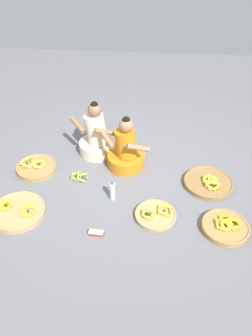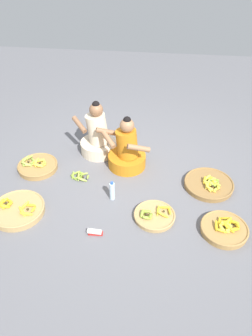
{
  "view_description": "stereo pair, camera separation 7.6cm",
  "coord_description": "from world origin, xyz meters",
  "px_view_note": "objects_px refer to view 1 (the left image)",
  "views": [
    {
      "loc": [
        0.3,
        -3.3,
        2.81
      ],
      "look_at": [
        0.0,
        -0.2,
        0.35
      ],
      "focal_mm": 34.79,
      "sensor_mm": 36.0,
      "label": 1
    },
    {
      "loc": [
        0.37,
        -3.29,
        2.81
      ],
      "look_at": [
        0.0,
        -0.2,
        0.35
      ],
      "focal_mm": 34.79,
      "sensor_mm": 36.0,
      "label": 2
    }
  ],
  "objects_px": {
    "banana_basket_back_left": "(155,215)",
    "packet_carton_stack": "(97,233)",
    "loose_bananas_front_left": "(79,177)",
    "vendor_woman_front": "(126,151)",
    "banana_basket_back_right": "(18,211)",
    "banana_basket_front_center": "(36,167)",
    "banana_basket_front_right": "(225,227)",
    "banana_basket_back_center": "(209,183)",
    "water_bottle": "(112,191)",
    "vendor_woman_behind": "(96,137)"
  },
  "relations": [
    {
      "from": "banana_basket_back_left",
      "to": "packet_carton_stack",
      "type": "relative_size",
      "value": 2.82
    },
    {
      "from": "loose_bananas_front_left",
      "to": "vendor_woman_front",
      "type": "bearing_deg",
      "value": 29.29
    },
    {
      "from": "banana_basket_back_right",
      "to": "banana_basket_front_center",
      "type": "bearing_deg",
      "value": 93.11
    },
    {
      "from": "banana_basket_back_left",
      "to": "banana_basket_front_right",
      "type": "distance_m",
      "value": 0.79
    },
    {
      "from": "banana_basket_back_center",
      "to": "water_bottle",
      "type": "height_order",
      "value": "water_bottle"
    },
    {
      "from": "banana_basket_front_center",
      "to": "water_bottle",
      "type": "xyz_separation_m",
      "value": [
        1.12,
        -0.47,
        0.08
      ]
    },
    {
      "from": "banana_basket_back_left",
      "to": "banana_basket_back_right",
      "type": "relative_size",
      "value": 0.77
    },
    {
      "from": "banana_basket_back_left",
      "to": "banana_basket_front_center",
      "type": "height_order",
      "value": "banana_basket_front_center"
    },
    {
      "from": "banana_basket_back_center",
      "to": "water_bottle",
      "type": "relative_size",
      "value": 2.39
    },
    {
      "from": "vendor_woman_behind",
      "to": "water_bottle",
      "type": "relative_size",
      "value": 3.11
    },
    {
      "from": "banana_basket_front_right",
      "to": "loose_bananas_front_left",
      "type": "height_order",
      "value": "banana_basket_front_right"
    },
    {
      "from": "banana_basket_back_center",
      "to": "banana_basket_front_right",
      "type": "distance_m",
      "value": 0.76
    },
    {
      "from": "water_bottle",
      "to": "packet_carton_stack",
      "type": "bearing_deg",
      "value": -99.96
    },
    {
      "from": "banana_basket_front_center",
      "to": "packet_carton_stack",
      "type": "distance_m",
      "value": 1.46
    },
    {
      "from": "water_bottle",
      "to": "packet_carton_stack",
      "type": "xyz_separation_m",
      "value": [
        -0.1,
        -0.59,
        -0.09
      ]
    },
    {
      "from": "banana_basket_front_center",
      "to": "banana_basket_front_right",
      "type": "bearing_deg",
      "value": -19.19
    },
    {
      "from": "vendor_woman_front",
      "to": "packet_carton_stack",
      "type": "height_order",
      "value": "vendor_woman_front"
    },
    {
      "from": "banana_basket_back_left",
      "to": "banana_basket_front_center",
      "type": "xyz_separation_m",
      "value": [
        -1.65,
        0.73,
        0.01
      ]
    },
    {
      "from": "vendor_woman_behind",
      "to": "packet_carton_stack",
      "type": "bearing_deg",
      "value": -80.79
    },
    {
      "from": "packet_carton_stack",
      "to": "banana_basket_back_center",
      "type": "bearing_deg",
      "value": 36.15
    },
    {
      "from": "vendor_woman_front",
      "to": "water_bottle",
      "type": "height_order",
      "value": "vendor_woman_front"
    },
    {
      "from": "vendor_woman_front",
      "to": "banana_basket_front_center",
      "type": "distance_m",
      "value": 1.25
    },
    {
      "from": "banana_basket_front_right",
      "to": "packet_carton_stack",
      "type": "distance_m",
      "value": 1.44
    },
    {
      "from": "loose_bananas_front_left",
      "to": "banana_basket_front_right",
      "type": "bearing_deg",
      "value": -21.95
    },
    {
      "from": "banana_basket_back_left",
      "to": "water_bottle",
      "type": "xyz_separation_m",
      "value": [
        -0.54,
        0.26,
        0.09
      ]
    },
    {
      "from": "vendor_woman_behind",
      "to": "vendor_woman_front",
      "type": "bearing_deg",
      "value": -31.36
    },
    {
      "from": "vendor_woman_behind",
      "to": "banana_basket_back_center",
      "type": "height_order",
      "value": "vendor_woman_behind"
    },
    {
      "from": "banana_basket_back_center",
      "to": "banana_basket_front_right",
      "type": "relative_size",
      "value": 1.2
    },
    {
      "from": "banana_basket_back_left",
      "to": "banana_basket_front_right",
      "type": "xyz_separation_m",
      "value": [
        0.78,
        -0.12,
        0.01
      ]
    },
    {
      "from": "banana_basket_front_center",
      "to": "banana_basket_back_right",
      "type": "bearing_deg",
      "value": -86.89
    },
    {
      "from": "banana_basket_back_left",
      "to": "water_bottle",
      "type": "relative_size",
      "value": 1.83
    },
    {
      "from": "loose_bananas_front_left",
      "to": "vendor_woman_behind",
      "type": "bearing_deg",
      "value": 76.93
    },
    {
      "from": "banana_basket_back_left",
      "to": "banana_basket_front_right",
      "type": "bearing_deg",
      "value": -8.67
    },
    {
      "from": "banana_basket_front_right",
      "to": "packet_carton_stack",
      "type": "relative_size",
      "value": 3.07
    },
    {
      "from": "banana_basket_back_center",
      "to": "packet_carton_stack",
      "type": "relative_size",
      "value": 3.69
    },
    {
      "from": "banana_basket_front_center",
      "to": "banana_basket_front_right",
      "type": "height_order",
      "value": "banana_basket_front_center"
    },
    {
      "from": "banana_basket_back_right",
      "to": "packet_carton_stack",
      "type": "xyz_separation_m",
      "value": [
        0.97,
        -0.22,
        -0.02
      ]
    },
    {
      "from": "packet_carton_stack",
      "to": "loose_bananas_front_left",
      "type": "bearing_deg",
      "value": 112.75
    },
    {
      "from": "vendor_woman_front",
      "to": "banana_basket_back_left",
      "type": "xyz_separation_m",
      "value": [
        0.44,
        -0.95,
        -0.21
      ]
    },
    {
      "from": "loose_bananas_front_left",
      "to": "water_bottle",
      "type": "relative_size",
      "value": 1.02
    },
    {
      "from": "packet_carton_stack",
      "to": "water_bottle",
      "type": "bearing_deg",
      "value": 80.04
    },
    {
      "from": "banana_basket_back_right",
      "to": "banana_basket_back_center",
      "type": "xyz_separation_m",
      "value": [
        2.28,
        0.74,
        -0.01
      ]
    },
    {
      "from": "banana_basket_front_center",
      "to": "banana_basket_back_left",
      "type": "bearing_deg",
      "value": -23.77
    },
    {
      "from": "banana_basket_back_right",
      "to": "banana_basket_back_center",
      "type": "relative_size",
      "value": 1.0
    },
    {
      "from": "banana_basket_front_center",
      "to": "packet_carton_stack",
      "type": "height_order",
      "value": "banana_basket_front_center"
    },
    {
      "from": "banana_basket_back_right",
      "to": "banana_basket_front_right",
      "type": "height_order",
      "value": "banana_basket_back_right"
    },
    {
      "from": "banana_basket_back_center",
      "to": "loose_bananas_front_left",
      "type": "relative_size",
      "value": 2.35
    },
    {
      "from": "banana_basket_front_right",
      "to": "water_bottle",
      "type": "bearing_deg",
      "value": 163.88
    },
    {
      "from": "banana_basket_back_center",
      "to": "banana_basket_front_center",
      "type": "bearing_deg",
      "value": 177.64
    },
    {
      "from": "banana_basket_back_right",
      "to": "banana_basket_front_center",
      "type": "relative_size",
      "value": 1.16
    }
  ]
}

